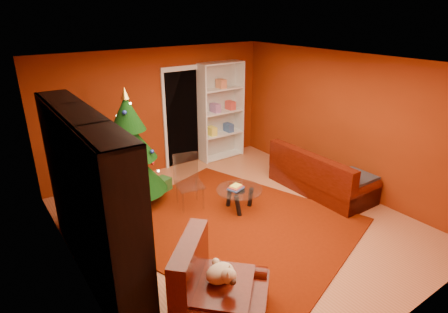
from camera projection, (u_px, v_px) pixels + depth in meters
floor at (238, 223)px, 6.25m from camera, size 5.00×5.50×0.05m
ceiling at (240, 61)px, 5.26m from camera, size 5.00×5.50×0.05m
wall_back at (159, 111)px, 7.86m from camera, size 5.00×0.05×2.60m
wall_left at (69, 193)px, 4.40m from camera, size 0.05×5.50×2.60m
wall_right at (344, 122)px, 7.11m from camera, size 0.05×5.50×2.60m
doorway at (185, 119)px, 8.24m from camera, size 1.06×0.60×2.16m
rug at (233, 225)px, 6.14m from camera, size 4.09×4.42×0.02m
media_unit at (90, 198)px, 4.68m from camera, size 0.48×2.90×2.22m
christmas_tree at (130, 149)px, 6.50m from camera, size 1.36×1.36×2.13m
gift_box_teal at (114, 204)px, 6.51m from camera, size 0.31×0.31×0.30m
gift_box_green at (163, 184)px, 7.27m from camera, size 0.34×0.34×0.26m
gift_box_red at (113, 186)px, 7.23m from camera, size 0.24×0.24×0.22m
white_bookshelf at (221, 112)px, 8.56m from camera, size 1.06×0.39×2.28m
armchair at (224, 291)px, 4.14m from camera, size 1.48×1.48×0.82m
dog at (220, 273)px, 4.11m from camera, size 0.50×0.49×0.27m
sofa at (322, 170)px, 7.16m from camera, size 0.92×2.01×0.86m
coffee_table at (239, 199)px, 6.55m from camera, size 1.00×1.00×0.50m
acrylic_chair at (190, 185)px, 6.54m from camera, size 0.55×0.58×0.88m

